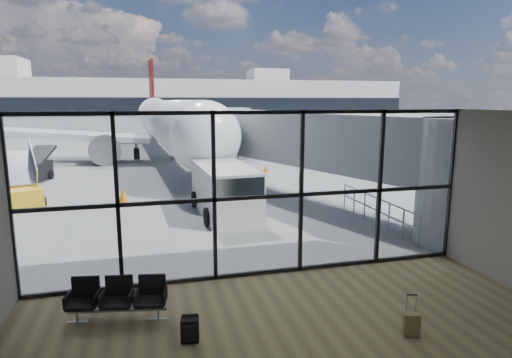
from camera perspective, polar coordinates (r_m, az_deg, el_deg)
name	(u,v)px	position (r m, az deg, el deg)	size (l,w,h in m)	color
ground	(171,142)	(51.07, -11.27, 4.89)	(220.00, 220.00, 0.00)	slate
lounge_shell	(336,234)	(6.94, 10.66, -7.28)	(12.02, 8.01, 4.51)	brown
glass_curtain_wall	(259,195)	(11.42, 0.36, -2.19)	(12.10, 0.12, 4.50)	white
jet_bridge	(323,145)	(19.56, 8.98, 4.48)	(8.00, 16.50, 4.33)	gray
apron_railing	(376,207)	(17.07, 15.72, -3.61)	(0.06, 5.46, 1.11)	gray
far_terminal	(158,104)	(72.78, -12.90, 9.74)	(80.00, 12.20, 11.00)	#B7B6B2
tree_4	(36,98)	(84.74, -27.28, 9.63)	(5.61, 5.61, 8.07)	#382619
tree_5	(73,94)	(83.66, -23.25, 10.36)	(6.27, 6.27, 9.03)	#382619
seating_row	(118,296)	(10.17, -17.90, -14.64)	(2.11, 0.93, 0.94)	gray
backpack	(190,330)	(9.09, -8.81, -19.26)	(0.39, 0.37, 0.53)	black
suitcase	(411,324)	(9.70, 20.01, -17.75)	(0.36, 0.31, 0.87)	olive
airliner	(168,123)	(37.53, -11.63, 7.37)	(31.75, 36.80, 9.48)	white
service_van	(226,190)	(17.89, -4.06, -1.49)	(2.48, 4.82, 2.06)	silver
belt_loader	(30,171)	(28.53, -27.94, 0.96)	(2.34, 4.44, 1.95)	black
mobile_stairs	(21,192)	(22.73, -28.84, -1.50)	(2.52, 3.60, 2.31)	gold
traffic_cone_a	(123,195)	(21.20, -17.27, -2.10)	(0.47, 0.47, 0.67)	orange
traffic_cone_b	(218,184)	(23.19, -5.04, -0.65)	(0.45, 0.45, 0.64)	orange
traffic_cone_c	(266,168)	(28.76, 1.31, 1.45)	(0.38, 0.38, 0.55)	orange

